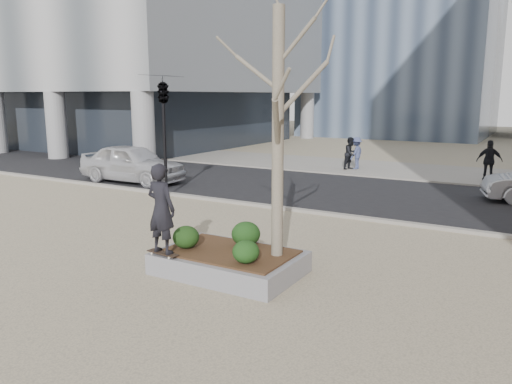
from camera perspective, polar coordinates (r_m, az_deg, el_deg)
The scene contains 16 objects.
ground at distance 11.52m, azimuth -7.25°, elevation -8.26°, with size 120.00×120.00×0.00m, color tan.
street at distance 20.11m, azimuth 10.31°, elevation 0.00°, with size 60.00×8.00×0.02m, color black.
far_sidewalk at distance 26.72m, azimuth 15.48°, elevation 2.48°, with size 60.00×6.00×0.02m, color gray.
planter at distance 10.89m, azimuth -3.06°, elevation -8.08°, with size 3.00×2.00×0.45m, color gray.
planter_mulch at distance 10.82m, azimuth -3.07°, elevation -6.85°, with size 2.70×1.70×0.04m, color #382314.
sycamore_tree at distance 10.05m, azimuth 2.55°, elevation 11.03°, with size 2.80×2.80×6.60m, color gray, non-canonical shape.
shrub_left at distance 11.04m, azimuth -8.01°, elevation -5.12°, with size 0.58×0.58×0.49m, color #173811.
shrub_middle at distance 11.09m, azimuth -1.16°, elevation -4.80°, with size 0.64×0.64×0.55m, color #153A12.
shrub_right at distance 9.99m, azimuth -1.17°, elevation -6.85°, with size 0.54×0.54×0.46m, color #163D13.
skateboard at distance 10.78m, azimuth -10.60°, elevation -6.99°, with size 0.78×0.20×0.07m, color black, non-canonical shape.
skateboarder at distance 10.52m, azimuth -10.79°, elevation -1.88°, with size 0.69×0.45×1.90m, color black.
police_car at distance 22.59m, azimuth -13.98°, elevation 3.22°, with size 1.98×4.91×1.67m, color silver.
pedestrian_a at distance 26.20m, azimuth 10.77°, elevation 4.37°, with size 0.80×0.63×1.65m, color black.
pedestrian_b at distance 26.37m, azimuth 11.37°, elevation 4.39°, with size 1.07×0.61×1.65m, color #3F4872.
pedestrian_c at distance 24.47m, azimuth 25.12°, elevation 3.26°, with size 1.07×0.44×1.82m, color black.
traffic_light_near at distance 18.76m, azimuth -10.40°, elevation 6.13°, with size 0.60×2.48×4.50m, color black, non-canonical shape.
Camera 1 is at (6.68, -8.59, 3.78)m, focal length 35.00 mm.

